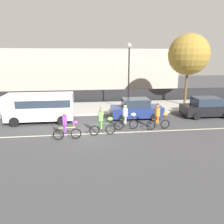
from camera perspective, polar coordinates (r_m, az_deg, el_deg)
name	(u,v)px	position (r m, az deg, el deg)	size (l,w,h in m)	color
ground_plane	(92,131)	(14.97, -5.26, -5.03)	(80.00, 80.00, 0.00)	#424244
road_centre_line	(92,134)	(14.50, -5.20, -5.67)	(36.00, 0.14, 0.01)	beige
sidewalk_curb	(90,108)	(21.19, -5.82, 1.02)	(60.00, 5.00, 0.15)	#ADAAA3
fence_line	(89,96)	(23.90, -6.01, 4.09)	(40.00, 0.08, 1.40)	black
building_backdrop	(74,71)	(32.22, -10.00, 10.61)	(28.00, 8.00, 5.84)	#B2A899
parade_cyclist_purple	(67,126)	(13.52, -11.65, -3.68)	(1.72, 0.50, 1.92)	black
parade_cyclist_lime	(103,122)	(14.00, -2.48, -2.76)	(1.72, 0.50, 1.92)	black
parade_cyclist_zebra	(127,118)	(15.03, 3.84, -1.56)	(1.72, 0.50, 1.92)	black
parade_cyclist_orange	(159,118)	(15.39, 12.08, -1.47)	(1.72, 0.50, 1.92)	black
parked_van_white	(41,106)	(17.56, -18.03, 1.58)	(5.00, 2.22, 2.18)	white
parked_car_black	(206,107)	(19.93, 23.42, 1.10)	(4.10, 1.92, 1.64)	black
parked_car_navy	(136,109)	(17.84, 6.37, 0.76)	(4.10, 1.92, 1.64)	navy
street_lamp_post	(129,68)	(19.43, 4.44, 11.50)	(0.36, 0.36, 5.86)	black
street_tree_near_lamp	(189,55)	(22.92, 19.39, 13.95)	(3.93, 3.93, 6.91)	brown
pedestrian_onlooker	(11,103)	(20.67, -24.84, 2.06)	(0.32, 0.20, 1.62)	#33333D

